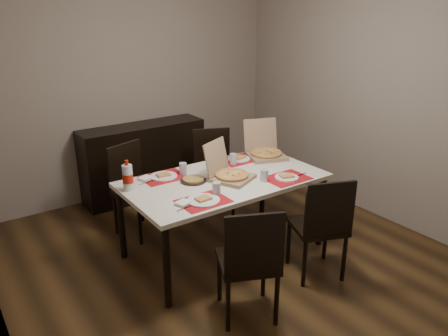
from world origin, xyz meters
The scene contains 18 objects.
ground centered at (0.00, 0.00, -0.01)m, with size 3.80×4.00×0.02m, color #442D15.
room_walls centered at (0.00, 0.43, 1.73)m, with size 3.84×4.02×2.62m.
sideboard centered at (0.00, 1.78, 0.45)m, with size 1.50×0.40×0.90m, color black.
dining_table centered at (0.04, 0.13, 0.68)m, with size 1.80×1.00×0.75m.
chair_near_left centered at (-0.37, -0.78, 0.51)m, with size 0.56×0.56×0.93m.
chair_near_right centered at (0.46, -0.69, 0.51)m, with size 0.55×0.55×0.93m.
chair_far_left centered at (-0.48, 0.99, 0.51)m, with size 0.53×0.53×0.93m.
chair_far_right centered at (0.48, 0.97, 0.51)m, with size 0.55×0.55×0.93m.
setting_near_left centered at (-0.37, -0.17, 0.77)m, with size 0.47×0.30×0.11m.
setting_near_right centered at (0.44, -0.18, 0.77)m, with size 0.49×0.30×0.11m.
setting_far_left centered at (-0.37, 0.46, 0.77)m, with size 0.48×0.30×0.11m.
setting_far_right centered at (0.42, 0.44, 0.77)m, with size 0.48×0.30×0.11m.
napkin_loose centered at (0.06, 0.10, 0.76)m, with size 0.12×0.11×0.02m, color white.
pizza_box_center centered at (0.06, 0.09, 0.80)m, with size 0.46×0.48×0.34m.
pizza_box_right centered at (0.74, 0.39, 0.81)m, with size 0.47×0.50×0.36m.
faina_plate centered at (-0.23, 0.22, 0.76)m, with size 0.23×0.23×0.03m.
dip_bowl centered at (0.10, 0.26, 0.77)m, with size 0.14×0.14×0.03m, color white.
soda_bottle centered at (-0.78, 0.37, 0.86)m, with size 0.09×0.09×0.27m.
Camera 1 is at (-2.08, -2.89, 2.22)m, focal length 35.00 mm.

